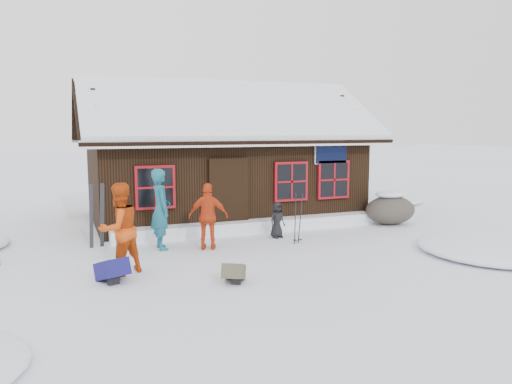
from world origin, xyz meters
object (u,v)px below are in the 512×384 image
(boulder, at_px, (390,209))
(backpack_olive, at_px, (234,275))
(ski_poles, at_px, (298,219))
(skier_teal, at_px, (161,209))
(skier_orange_left, at_px, (119,229))
(skier_orange_right, at_px, (208,216))
(skier_crouched, at_px, (277,220))
(backpack_blue, at_px, (112,273))

(boulder, relative_size, backpack_olive, 3.04)
(ski_poles, distance_m, backpack_olive, 3.58)
(skier_teal, bearing_deg, ski_poles, -103.51)
(skier_orange_left, relative_size, boulder, 1.17)
(skier_orange_right, height_order, boulder, skier_orange_right)
(boulder, distance_m, backpack_olive, 7.26)
(skier_crouched, xyz_separation_m, backpack_olive, (-2.32, -3.23, -0.33))
(skier_crouched, bearing_deg, backpack_olive, -145.38)
(skier_teal, distance_m, ski_poles, 3.38)
(skier_orange_left, bearing_deg, skier_orange_right, -177.19)
(skier_orange_left, height_order, ski_poles, skier_orange_left)
(skier_crouched, bearing_deg, backpack_blue, -171.65)
(skier_crouched, xyz_separation_m, ski_poles, (0.22, -0.77, 0.14))
(skier_orange_left, bearing_deg, boulder, 167.92)
(skier_orange_right, distance_m, skier_crouched, 2.14)
(boulder, xyz_separation_m, backpack_olive, (-6.25, -3.69, -0.32))
(skier_crouched, relative_size, ski_poles, 0.72)
(skier_crouched, relative_size, backpack_olive, 1.84)
(skier_crouched, distance_m, boulder, 3.95)
(skier_orange_left, xyz_separation_m, boulder, (8.15, 2.34, -0.45))
(skier_crouched, height_order, backpack_olive, skier_crouched)
(skier_orange_left, relative_size, backpack_blue, 2.99)
(ski_poles, bearing_deg, skier_orange_right, 175.19)
(skier_orange_left, xyz_separation_m, skier_crouched, (4.23, 1.89, -0.44))
(skier_teal, bearing_deg, skier_orange_right, -116.22)
(skier_orange_right, bearing_deg, skier_crouched, -143.14)
(skier_teal, height_order, skier_crouched, skier_teal)
(skier_crouched, bearing_deg, boulder, -13.07)
(skier_orange_right, xyz_separation_m, backpack_olive, (-0.28, -2.66, -0.66))
(skier_orange_right, distance_m, backpack_olive, 2.75)
(skier_orange_left, xyz_separation_m, skier_orange_right, (2.19, 1.31, -0.11))
(skier_crouched, bearing_deg, skier_orange_right, 176.09)
(skier_orange_left, height_order, backpack_blue, skier_orange_left)
(skier_teal, relative_size, skier_crouched, 2.05)
(skier_teal, relative_size, skier_orange_left, 1.06)
(skier_orange_right, xyz_separation_m, backpack_blue, (-2.40, -1.79, -0.63))
(skier_orange_right, relative_size, skier_crouched, 1.69)
(skier_orange_left, distance_m, backpack_blue, 0.91)
(skier_teal, height_order, skier_orange_left, skier_teal)
(skier_orange_left, bearing_deg, skier_crouched, 175.94)
(skier_orange_left, distance_m, skier_orange_right, 2.56)
(skier_teal, distance_m, skier_orange_right, 1.15)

